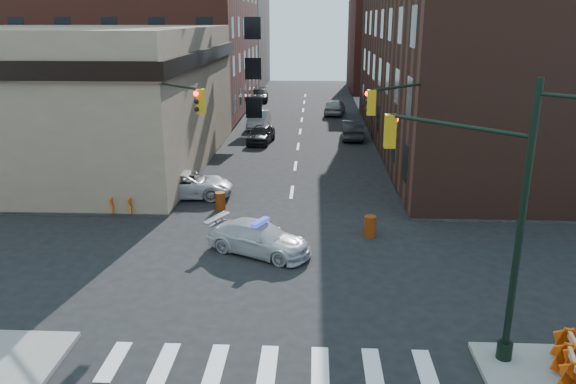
# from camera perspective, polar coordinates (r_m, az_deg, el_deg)

# --- Properties ---
(ground) EXTENTS (140.00, 140.00, 0.00)m
(ground) POSITION_cam_1_polar(r_m,az_deg,el_deg) (22.78, -0.65, -7.53)
(ground) COLOR black
(ground) RESTS_ON ground
(sidewalk_nw) EXTENTS (34.00, 54.50, 0.15)m
(sidewalk_nw) POSITION_cam_1_polar(r_m,az_deg,el_deg) (59.40, -21.57, 6.88)
(sidewalk_nw) COLOR gray
(sidewalk_nw) RESTS_ON ground
(sidewalk_ne) EXTENTS (34.00, 54.50, 0.15)m
(sidewalk_ne) POSITION_cam_1_polar(r_m,az_deg,el_deg) (58.43, 24.71, 6.36)
(sidewalk_ne) COLOR gray
(sidewalk_ne) RESTS_ON ground
(bank_building) EXTENTS (22.00, 22.00, 9.00)m
(bank_building) POSITION_cam_1_polar(r_m,az_deg,el_deg) (41.68, -23.55, 8.89)
(bank_building) COLOR #987F64
(bank_building) RESTS_ON ground
(commercial_row_ne) EXTENTS (14.00, 34.00, 14.00)m
(commercial_row_ne) POSITION_cam_1_polar(r_m,az_deg,el_deg) (44.79, 18.44, 13.15)
(commercial_row_ne) COLOR #44251B
(commercial_row_ne) RESTS_ON ground
(filler_nw) EXTENTS (20.00, 18.00, 16.00)m
(filler_nw) POSITION_cam_1_polar(r_m,az_deg,el_deg) (84.43, -9.43, 15.99)
(filler_nw) COLOR brown
(filler_nw) RESTS_ON ground
(filler_ne) EXTENTS (16.00, 16.00, 12.00)m
(filler_ne) POSITION_cam_1_polar(r_m,az_deg,el_deg) (79.75, 12.31, 14.33)
(filler_ne) COLOR #5A261C
(filler_ne) RESTS_ON ground
(signal_pole_se) EXTENTS (5.40, 5.27, 8.00)m
(signal_pole_se) POSITION_cam_1_polar(r_m,az_deg,el_deg) (16.61, 19.38, -1.03)
(signal_pole_se) COLOR black
(signal_pole_se) RESTS_ON sidewalk_se
(signal_pole_nw) EXTENTS (3.58, 3.67, 8.00)m
(signal_pole_nw) POSITION_cam_1_polar(r_m,az_deg,el_deg) (27.43, -12.38, 5.91)
(signal_pole_nw) COLOR black
(signal_pole_nw) RESTS_ON sidewalk_nw
(signal_pole_ne) EXTENTS (3.67, 3.58, 8.00)m
(signal_pole_ne) POSITION_cam_1_polar(r_m,az_deg,el_deg) (26.91, 12.57, 5.68)
(signal_pole_ne) COLOR black
(signal_pole_ne) RESTS_ON sidewalk_ne
(tree_ne_near) EXTENTS (3.00, 3.00, 4.85)m
(tree_ne_near) POSITION_cam_1_polar(r_m,az_deg,el_deg) (47.45, 10.43, 9.64)
(tree_ne_near) COLOR black
(tree_ne_near) RESTS_ON sidewalk_ne
(tree_ne_far) EXTENTS (3.00, 3.00, 4.85)m
(tree_ne_far) POSITION_cam_1_polar(r_m,az_deg,el_deg) (55.33, 9.37, 10.75)
(tree_ne_far) COLOR black
(tree_ne_far) RESTS_ON sidewalk_ne
(police_car) EXTENTS (4.96, 3.71, 1.34)m
(police_car) POSITION_cam_1_polar(r_m,az_deg,el_deg) (23.76, -2.97, -4.71)
(police_car) COLOR silver
(police_car) RESTS_ON ground
(pickup) EXTENTS (5.23, 2.63, 1.42)m
(pickup) POSITION_cam_1_polar(r_m,az_deg,el_deg) (31.67, -10.24, 0.77)
(pickup) COLOR silver
(pickup) RESTS_ON ground
(parked_car_wnear) EXTENTS (2.26, 4.46, 1.45)m
(parked_car_wnear) POSITION_cam_1_polar(r_m,az_deg,el_deg) (44.87, -2.76, 5.90)
(parked_car_wnear) COLOR black
(parked_car_wnear) RESTS_ON ground
(parked_car_wfar) EXTENTS (1.87, 4.79, 1.55)m
(parked_car_wfar) POSITION_cam_1_polar(r_m,az_deg,el_deg) (51.11, -2.99, 7.35)
(parked_car_wfar) COLOR gray
(parked_car_wfar) RESTS_ON ground
(parked_car_wdeep) EXTENTS (2.35, 5.17, 1.47)m
(parked_car_wdeep) POSITION_cam_1_polar(r_m,az_deg,el_deg) (68.21, -2.91, 9.81)
(parked_car_wdeep) COLOR black
(parked_car_wdeep) RESTS_ON ground
(parked_car_enear) EXTENTS (1.75, 4.76, 1.56)m
(parked_car_enear) POSITION_cam_1_polar(r_m,az_deg,el_deg) (46.74, 6.55, 6.33)
(parked_car_enear) COLOR black
(parked_car_enear) RESTS_ON ground
(parked_car_efar) EXTENTS (2.51, 4.95, 1.62)m
(parked_car_efar) POSITION_cam_1_polar(r_m,az_deg,el_deg) (58.68, 4.78, 8.63)
(parked_car_efar) COLOR #9C9EA5
(parked_car_efar) RESTS_ON ground
(pedestrian_a) EXTENTS (0.73, 0.51, 1.93)m
(pedestrian_a) POSITION_cam_1_polar(r_m,az_deg,el_deg) (29.97, -18.61, -0.01)
(pedestrian_a) COLOR black
(pedestrian_a) RESTS_ON sidewalk_nw
(pedestrian_b) EXTENTS (0.91, 0.82, 1.55)m
(pedestrian_b) POSITION_cam_1_polar(r_m,az_deg,el_deg) (32.28, -22.05, 0.47)
(pedestrian_b) COLOR black
(pedestrian_b) RESTS_ON sidewalk_nw
(pedestrian_c) EXTENTS (1.21, 1.15, 2.01)m
(pedestrian_c) POSITION_cam_1_polar(r_m,az_deg,el_deg) (32.62, -23.27, 0.92)
(pedestrian_c) COLOR #1E242D
(pedestrian_c) RESTS_ON sidewalk_nw
(barrel_road) EXTENTS (0.72, 0.72, 0.98)m
(barrel_road) POSITION_cam_1_polar(r_m,az_deg,el_deg) (25.79, 8.33, -3.49)
(barrel_road) COLOR #F2560B
(barrel_road) RESTS_ON ground
(barrel_bank) EXTENTS (0.56, 0.56, 0.92)m
(barrel_bank) POSITION_cam_1_polar(r_m,az_deg,el_deg) (29.35, -6.89, -0.91)
(barrel_bank) COLOR orange
(barrel_bank) RESTS_ON ground
(barricade_se_a) EXTENTS (0.77, 1.31, 0.93)m
(barricade_se_a) POSITION_cam_1_polar(r_m,az_deg,el_deg) (18.07, 26.89, -14.43)
(barricade_se_a) COLOR #E64D0A
(barricade_se_a) RESTS_ON sidewalk_se
(barricade_se_b) EXTENTS (0.87, 1.32, 0.91)m
(barricade_se_b) POSITION_cam_1_polar(r_m,az_deg,el_deg) (17.37, 26.76, -15.78)
(barricade_se_b) COLOR red
(barricade_se_b) RESTS_ON sidewalk_se
(barricade_nw_a) EXTENTS (1.25, 0.64, 0.93)m
(barricade_nw_a) POSITION_cam_1_polar(r_m,az_deg,el_deg) (29.42, -16.42, -1.15)
(barricade_nw_a) COLOR #D05509
(barricade_nw_a) RESTS_ON sidewalk_nw
(barricade_nw_b) EXTENTS (1.30, 0.77, 0.92)m
(barricade_nw_b) POSITION_cam_1_polar(r_m,az_deg,el_deg) (32.51, -20.06, 0.23)
(barricade_nw_b) COLOR #D5550A
(barricade_nw_b) RESTS_ON sidewalk_nw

